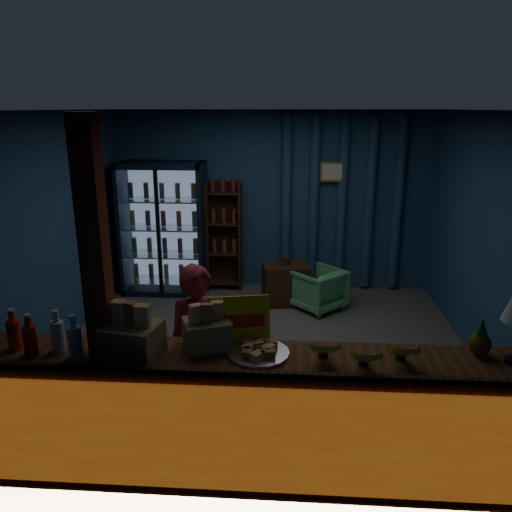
% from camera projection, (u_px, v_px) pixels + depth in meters
% --- Properties ---
extents(ground, '(4.60, 4.60, 0.00)m').
position_uv_depth(ground, '(264.00, 352.00, 5.58)').
color(ground, '#515154').
rests_on(ground, ground).
extents(room_walls, '(4.60, 4.60, 4.60)m').
position_uv_depth(room_walls, '(265.00, 214.00, 5.13)').
color(room_walls, navy).
rests_on(room_walls, ground).
extents(counter, '(4.40, 0.57, 0.99)m').
position_uv_depth(counter, '(251.00, 416.00, 3.62)').
color(counter, brown).
rests_on(counter, ground).
extents(support_post, '(0.16, 0.16, 2.60)m').
position_uv_depth(support_post, '(100.00, 306.00, 3.46)').
color(support_post, maroon).
rests_on(support_post, ground).
extents(beverage_cooler, '(1.20, 0.62, 1.90)m').
position_uv_depth(beverage_cooler, '(165.00, 229.00, 7.25)').
color(beverage_cooler, black).
rests_on(beverage_cooler, ground).
extents(bottle_shelf, '(0.50, 0.28, 1.60)m').
position_uv_depth(bottle_shelf, '(225.00, 236.00, 7.36)').
color(bottle_shelf, '#3E2913').
rests_on(bottle_shelf, ground).
extents(curtain_folds, '(1.74, 0.14, 2.50)m').
position_uv_depth(curtain_folds, '(342.00, 203.00, 7.19)').
color(curtain_folds, navy).
rests_on(curtain_folds, room_walls).
extents(framed_picture, '(0.36, 0.04, 0.28)m').
position_uv_depth(framed_picture, '(333.00, 172.00, 7.03)').
color(framed_picture, gold).
rests_on(framed_picture, room_walls).
extents(shopkeeper, '(0.61, 0.51, 1.42)m').
position_uv_depth(shopkeeper, '(200.00, 348.00, 4.13)').
color(shopkeeper, maroon).
rests_on(shopkeeper, ground).
extents(green_chair, '(0.85, 0.85, 0.56)m').
position_uv_depth(green_chair, '(318.00, 289.00, 6.71)').
color(green_chair, '#5FBE74').
rests_on(green_chair, ground).
extents(side_table, '(0.69, 0.56, 0.67)m').
position_uv_depth(side_table, '(286.00, 283.00, 6.91)').
color(side_table, '#3E2913').
rests_on(side_table, ground).
extents(yellow_sign, '(0.46, 0.18, 0.36)m').
position_uv_depth(yellow_sign, '(239.00, 320.00, 3.64)').
color(yellow_sign, '#E3B40B').
rests_on(yellow_sign, counter).
extents(soda_bottles, '(0.58, 0.18, 0.31)m').
position_uv_depth(soda_bottles, '(44.00, 337.00, 3.51)').
color(soda_bottles, red).
rests_on(soda_bottles, counter).
extents(snack_box_left, '(0.43, 0.37, 0.40)m').
position_uv_depth(snack_box_left, '(132.00, 338.00, 3.45)').
color(snack_box_left, '#9A7E4A').
rests_on(snack_box_left, counter).
extents(snack_box_centre, '(0.40, 0.37, 0.34)m').
position_uv_depth(snack_box_centre, '(207.00, 332.00, 3.59)').
color(snack_box_centre, '#9A7E4A').
rests_on(snack_box_centre, counter).
extents(pastry_tray, '(0.44, 0.44, 0.07)m').
position_uv_depth(pastry_tray, '(258.00, 351.00, 3.51)').
color(pastry_tray, silver).
rests_on(pastry_tray, counter).
extents(banana_bunches, '(0.77, 0.30, 0.17)m').
position_uv_depth(banana_bunches, '(363.00, 352.00, 3.38)').
color(banana_bunches, gold).
rests_on(banana_bunches, counter).
extents(pineapple, '(0.16, 0.16, 0.27)m').
position_uv_depth(pineapple, '(480.00, 340.00, 3.48)').
color(pineapple, brown).
rests_on(pineapple, counter).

